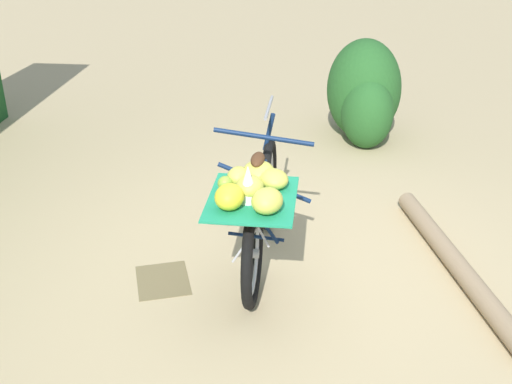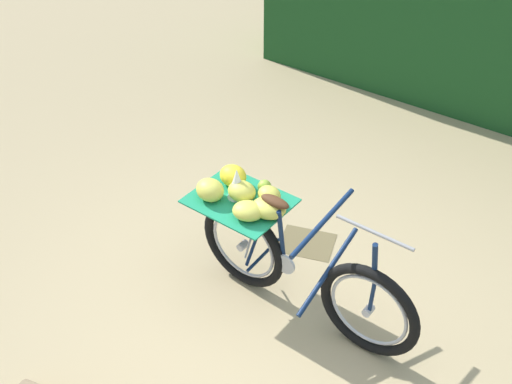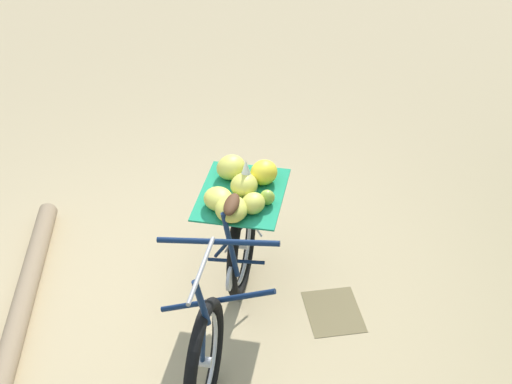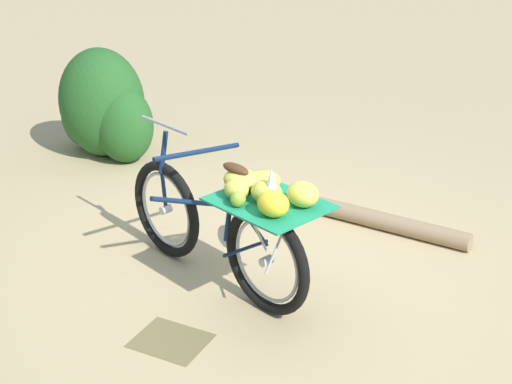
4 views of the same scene
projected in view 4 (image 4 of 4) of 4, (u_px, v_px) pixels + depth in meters
The scene contains 5 objects.
ground_plane at pixel (256, 278), 5.15m from camera, with size 60.00×60.00×0.00m, color tan.
bicycle at pixel (229, 219), 4.80m from camera, with size 1.77×0.96×1.03m.
fallen_log at pixel (347, 212), 5.97m from camera, with size 0.14×0.14×2.03m, color #937A5B.
shrub_cluster at pixel (104, 109), 7.19m from camera, with size 1.13×0.78×1.08m.
leaf_litter_patch at pixel (171, 340), 4.47m from camera, with size 0.44×0.36×0.01m, color olive.
Camera 4 is at (-2.02, 3.98, 2.63)m, focal length 51.52 mm.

